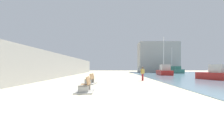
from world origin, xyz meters
The scene contains 9 objects.
ground_plane centered at (0.00, 18.00, 0.00)m, with size 120.00×120.00×0.00m, color beige.
seawall centered at (-7.50, 18.00, 1.79)m, with size 0.80×64.00×3.59m, color #9E9E99.
bench_near centered at (-0.85, 2.72, 0.23)m, with size 1.19×2.15×0.98m.
bench_far centered at (-1.29, 8.10, 0.23)m, with size 1.25×2.17×0.98m.
person_walking centered at (4.35, 12.12, 0.94)m, with size 0.48×0.31×1.62m.
boat_far_right centered at (16.82, 38.24, 0.74)m, with size 4.06×7.36×6.94m.
boat_far_left centered at (13.92, 13.78, 0.73)m, with size 3.64×4.67×1.90m.
boat_distant centered at (11.27, 27.24, 0.81)m, with size 3.04×7.40×7.88m.
harbor_building centered at (14.80, 46.00, 4.64)m, with size 12.00×6.00×9.27m, color #9E9E99.
Camera 1 is at (0.93, -8.20, 1.56)m, focal length 27.85 mm.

